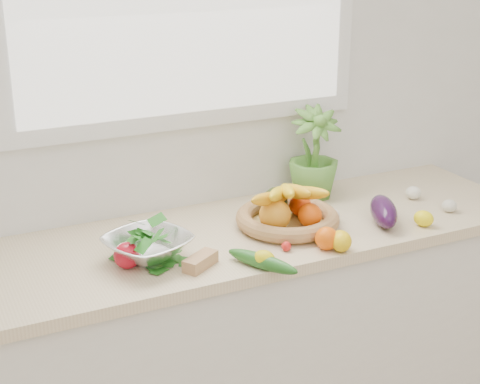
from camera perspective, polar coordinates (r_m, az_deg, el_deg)
name	(u,v)px	position (r m, az deg, el deg)	size (l,w,h in m)	color
back_wall	(187,84)	(2.57, -4.15, 8.35)	(4.50, 0.02, 2.70)	white
counter_cabinet	(225,356)	(2.67, -1.18, -12.61)	(2.20, 0.58, 0.86)	silver
countertop	(224,240)	(2.46, -1.26, -3.76)	(2.24, 0.62, 0.04)	beige
orange_loose	(327,238)	(2.34, 6.74, -3.60)	(0.07, 0.07, 0.07)	#F25A07
lemon_a	(264,259)	(2.21, 1.88, -5.25)	(0.06, 0.07, 0.06)	#D7C50B
lemon_b	(341,241)	(2.34, 7.84, -3.78)	(0.07, 0.08, 0.07)	yellow
lemon_c	(424,219)	(2.58, 14.06, -2.01)	(0.06, 0.07, 0.06)	yellow
apple	(127,255)	(2.23, -8.75, -4.89)	(0.08, 0.08, 0.08)	#AE0D1D
ginger	(200,261)	(2.22, -3.09, -5.40)	(0.12, 0.05, 0.04)	tan
garlic_a	(332,215)	(2.56, 7.11, -1.80)	(0.06, 0.06, 0.05)	white
garlic_b	(413,193)	(2.83, 13.30, -0.06)	(0.06, 0.06, 0.05)	white
garlic_c	(449,206)	(2.73, 15.94, -1.04)	(0.05, 0.05, 0.05)	beige
eggplant	(384,211)	(2.57, 11.07, -1.47)	(0.09, 0.23, 0.09)	#2C0D33
cucumber	(262,261)	(2.21, 1.73, -5.40)	(0.05, 0.25, 0.05)	#235D1B
radish	(286,246)	(2.33, 3.61, -4.23)	(0.03, 0.03, 0.03)	red
potted_herb	(314,153)	(2.74, 5.76, 3.02)	(0.19, 0.19, 0.34)	#569335
fruit_basket	(287,213)	(2.49, 3.65, -1.61)	(0.46, 0.46, 0.18)	tan
colander_with_spinach	(148,242)	(2.25, -7.19, -3.84)	(0.33, 0.33, 0.13)	silver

